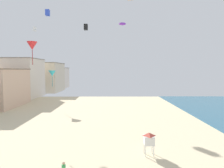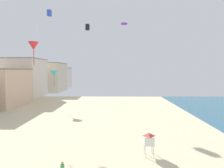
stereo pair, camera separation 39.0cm
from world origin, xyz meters
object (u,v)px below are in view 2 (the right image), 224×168
Objects in this scene: lifeguard_stand at (149,139)px; kite_red_delta at (33,46)px; kite_black_box at (88,27)px; kite_blue_box at (49,13)px; kite_cyan_delta at (54,73)px; kite_white_box at (37,29)px; kite_purple_parafoil at (124,24)px.

lifeguard_stand is 0.67× the size of kite_red_delta.
kite_blue_box reaches higher than kite_black_box.
kite_blue_box is at bearing -81.41° from kite_cyan_delta.
kite_white_box reaches higher than lifeguard_stand.
kite_white_box is at bearing -135.96° from kite_blue_box.
kite_red_delta is at bearing -133.79° from kite_purple_parafoil.
kite_cyan_delta is (-1.65, 15.89, -4.80)m from kite_red_delta.
kite_white_box is 12.17m from kite_black_box.
kite_black_box is at bearing 35.29° from kite_white_box.
kite_blue_box reaches higher than kite_purple_parafoil.
kite_cyan_delta reaches higher than lifeguard_stand.
kite_cyan_delta is 3.02× the size of kite_blue_box.
kite_blue_box is (-16.63, -5.14, 1.19)m from kite_purple_parafoil.
kite_white_box is (-20.33, 20.47, 16.26)m from lifeguard_stand.
kite_purple_parafoil is (15.68, 16.36, 7.34)m from kite_red_delta.
kite_red_delta is at bearing 169.53° from lifeguard_stand.
kite_cyan_delta is (1.41, 6.72, -9.44)m from kite_white_box.
kite_purple_parafoil reaches higher than kite_red_delta.
lifeguard_stand is at bearing -55.18° from kite_cyan_delta.
kite_black_box is at bearing 67.27° from kite_red_delta.
kite_purple_parafoil is 1.24× the size of kite_black_box.
kite_white_box reaches higher than kite_red_delta.
lifeguard_stand is at bearing -86.72° from kite_purple_parafoil.
kite_red_delta is (-17.27, 11.30, 11.62)m from lifeguard_stand.
kite_blue_box reaches higher than lifeguard_stand.
lifeguard_stand is 33.57m from kite_purple_parafoil.
kite_black_box is (8.40, 0.22, 11.31)m from kite_cyan_delta.
kite_white_box is 0.22× the size of kite_cyan_delta.
lifeguard_stand is 0.64× the size of kite_cyan_delta.
kite_cyan_delta is at bearing -178.47° from kite_black_box.
kite_black_box reaches higher than kite_white_box.
kite_purple_parafoil is (17.33, 0.47, 12.15)m from kite_cyan_delta.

